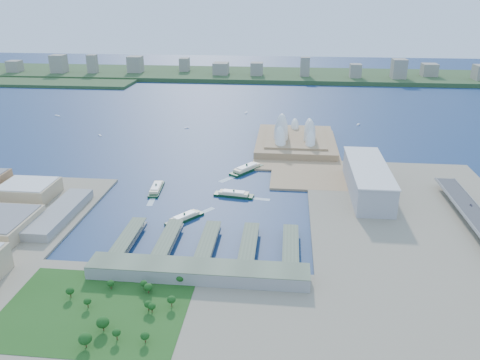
# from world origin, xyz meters

# --- Properties ---
(ground) EXTENTS (3000.00, 3000.00, 0.00)m
(ground) POSITION_xyz_m (0.00, 0.00, 0.00)
(ground) COLOR #101E4B
(ground) RESTS_ON ground
(south_land) EXTENTS (720.00, 180.00, 3.00)m
(south_land) POSITION_xyz_m (0.00, -210.00, 1.50)
(south_land) COLOR gray
(south_land) RESTS_ON ground
(east_land) EXTENTS (240.00, 500.00, 3.00)m
(east_land) POSITION_xyz_m (240.00, -50.00, 1.50)
(east_land) COLOR gray
(east_land) RESTS_ON ground
(peninsula) EXTENTS (135.00, 220.00, 3.00)m
(peninsula) POSITION_xyz_m (107.50, 260.00, 1.50)
(peninsula) COLOR #9A7A54
(peninsula) RESTS_ON ground
(far_shore) EXTENTS (2200.00, 260.00, 12.00)m
(far_shore) POSITION_xyz_m (0.00, 980.00, 6.00)
(far_shore) COLOR #2D4926
(far_shore) RESTS_ON ground
(opera_house) EXTENTS (134.00, 180.00, 58.00)m
(opera_house) POSITION_xyz_m (105.00, 280.00, 32.00)
(opera_house) COLOR white
(opera_house) RESTS_ON peninsula
(toaster_building) EXTENTS (45.00, 155.00, 35.00)m
(toaster_building) POSITION_xyz_m (195.00, 80.00, 20.50)
(toaster_building) COLOR #97979C
(toaster_building) RESTS_ON east_land
(ferry_wharves) EXTENTS (184.00, 90.00, 9.30)m
(ferry_wharves) POSITION_xyz_m (14.00, -75.00, 4.65)
(ferry_wharves) COLOR #536149
(ferry_wharves) RESTS_ON ground
(terminal_building) EXTENTS (200.00, 28.00, 12.00)m
(terminal_building) POSITION_xyz_m (15.00, -135.00, 9.00)
(terminal_building) COLOR gray
(terminal_building) RESTS_ON south_land
(park) EXTENTS (150.00, 110.00, 16.00)m
(park) POSITION_xyz_m (-60.00, -190.00, 11.00)
(park) COLOR #194714
(park) RESTS_ON south_land
(far_skyline) EXTENTS (1900.00, 140.00, 55.00)m
(far_skyline) POSITION_xyz_m (0.00, 960.00, 39.50)
(far_skyline) COLOR gray
(far_skyline) RESTS_ON far_shore
(ferry_a) EXTENTS (17.47, 52.85, 9.82)m
(ferry_a) POSITION_xyz_m (-78.32, 63.75, 4.91)
(ferry_a) COLOR black
(ferry_a) RESTS_ON ground
(ferry_b) EXTENTS (47.94, 58.74, 11.53)m
(ferry_b) POSITION_xyz_m (33.81, 147.75, 5.77)
(ferry_b) COLOR black
(ferry_b) RESTS_ON ground
(ferry_c) EXTENTS (39.94, 46.46, 9.28)m
(ferry_c) POSITION_xyz_m (-22.98, -17.20, 4.64)
(ferry_c) COLOR black
(ferry_c) RESTS_ON ground
(ferry_d) EXTENTS (52.06, 19.89, 9.60)m
(ferry_d) POSITION_xyz_m (25.46, 55.39, 4.80)
(ferry_d) COLOR black
(ferry_d) RESTS_ON ground
(boat_a) EXTENTS (9.59, 11.35, 2.31)m
(boat_a) POSITION_xyz_m (-248.75, 301.36, 1.15)
(boat_a) COLOR white
(boat_a) RESTS_ON ground
(boat_b) EXTENTS (8.55, 7.98, 2.34)m
(boat_b) POSITION_xyz_m (-102.31, 368.76, 1.17)
(boat_b) COLOR white
(boat_b) RESTS_ON ground
(boat_c) EXTENTS (8.06, 13.68, 2.96)m
(boat_c) POSITION_xyz_m (229.45, 426.76, 1.48)
(boat_c) COLOR white
(boat_c) RESTS_ON ground
(boat_d) EXTENTS (14.97, 11.23, 2.63)m
(boat_d) POSITION_xyz_m (-393.92, 433.48, 1.31)
(boat_d) COLOR white
(boat_d) RESTS_ON ground
(boat_e) EXTENTS (4.82, 12.71, 3.06)m
(boat_e) POSITION_xyz_m (0.52, 500.39, 1.53)
(boat_e) COLOR white
(boat_e) RESTS_ON ground
(car_c) EXTENTS (1.92, 4.72, 1.37)m
(car_c) POSITION_xyz_m (304.00, 23.93, 15.53)
(car_c) COLOR slate
(car_c) RESTS_ON expressway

